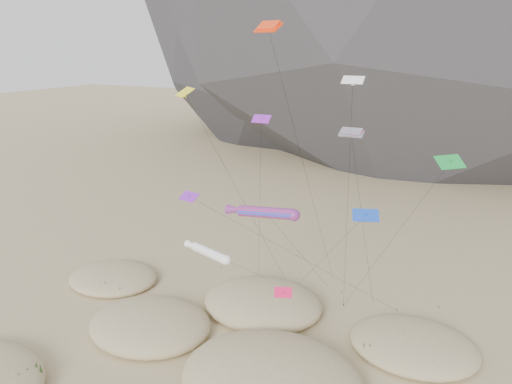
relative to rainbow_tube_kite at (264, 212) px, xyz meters
The scene contains 8 objects.
dunes 14.74m from the rainbow_tube_kite, 102.48° to the right, with size 51.24×36.00×4.28m.
dune_grass 14.77m from the rainbow_tube_kite, 90.74° to the right, with size 40.42×27.82×1.40m.
kite_stakes 17.50m from the rainbow_tube_kite, 80.36° to the left, with size 27.28×4.32×0.30m.
rainbow_tube_kite is the anchor object (origin of this frame).
white_tube_kite 6.38m from the rainbow_tube_kite, 130.51° to the right, with size 6.44×17.32×10.85m.
orange_parafoil 16.45m from the rainbow_tube_kite, 103.29° to the left, with size 4.66×14.51×30.47m.
multi_parafoil 10.80m from the rainbow_tube_kite, 29.90° to the left, with size 2.71×8.03×21.19m.
delta_kites 5.33m from the rainbow_tube_kite, 36.22° to the left, with size 28.53×15.92×25.88m.
Camera 1 is at (19.06, -29.11, 28.53)m, focal length 35.00 mm.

